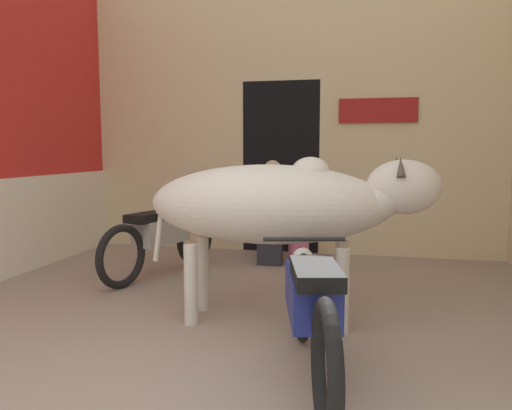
# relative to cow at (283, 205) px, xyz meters

# --- Properties ---
(wall_back_with_doorway) EXTENTS (5.60, 0.93, 3.93)m
(wall_back_with_doorway) POSITION_rel_cow_xyz_m (-0.43, 3.01, 0.75)
(wall_back_with_doorway) COLOR beige
(wall_back_with_doorway) RESTS_ON ground_plane
(cow) EXTENTS (2.36, 0.82, 1.37)m
(cow) POSITION_rel_cow_xyz_m (0.00, 0.00, 0.00)
(cow) COLOR beige
(cow) RESTS_ON ground_plane
(motorcycle_near) EXTENTS (0.66, 1.93, 0.80)m
(motorcycle_near) POSITION_rel_cow_xyz_m (0.35, -0.97, -0.52)
(motorcycle_near) COLOR black
(motorcycle_near) RESTS_ON ground_plane
(motorcycle_far) EXTENTS (0.75, 1.83, 0.77)m
(motorcycle_far) POSITION_rel_cow_xyz_m (-1.58, 1.19, -0.53)
(motorcycle_far) COLOR black
(motorcycle_far) RESTS_ON ground_plane
(shopkeeper_seated) EXTENTS (0.43, 0.34, 1.28)m
(shopkeeper_seated) POSITION_rel_cow_xyz_m (-0.49, 2.07, -0.30)
(shopkeeper_seated) COLOR #282833
(shopkeeper_seated) RESTS_ON ground_plane
(plastic_stool) EXTENTS (0.37, 0.37, 0.45)m
(plastic_stool) POSITION_rel_cow_xyz_m (-0.16, 2.13, -0.73)
(plastic_stool) COLOR #DB6093
(plastic_stool) RESTS_ON ground_plane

